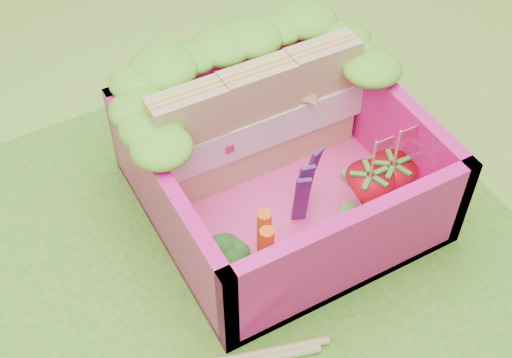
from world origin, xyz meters
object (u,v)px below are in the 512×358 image
object	(u,v)px
bento_box	(281,165)
sandwich_stack	(258,121)
strawberry_right	(390,181)
broccoli	(222,256)
strawberry_left	(368,192)

from	to	relation	value
bento_box	sandwich_stack	xyz separation A→B (m)	(0.00, 0.24, 0.10)
sandwich_stack	strawberry_right	bearing A→B (deg)	-47.91
broccoli	strawberry_right	world-z (taller)	strawberry_right
broccoli	strawberry_left	distance (m)	0.83
bento_box	strawberry_left	bearing A→B (deg)	-40.95
sandwich_stack	strawberry_left	xyz separation A→B (m)	(0.33, -0.53, -0.20)
sandwich_stack	strawberry_right	size ratio (longest dim) A/B	2.51
strawberry_right	broccoli	bearing A→B (deg)	-177.73
sandwich_stack	strawberry_left	distance (m)	0.65
bento_box	broccoli	distance (m)	0.59
bento_box	broccoli	xyz separation A→B (m)	(-0.49, -0.32, -0.04)
sandwich_stack	strawberry_left	bearing A→B (deg)	-58.31
strawberry_right	strawberry_left	bearing A→B (deg)	-177.08
bento_box	broccoli	size ratio (longest dim) A/B	4.04
sandwich_stack	broccoli	world-z (taller)	sandwich_stack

